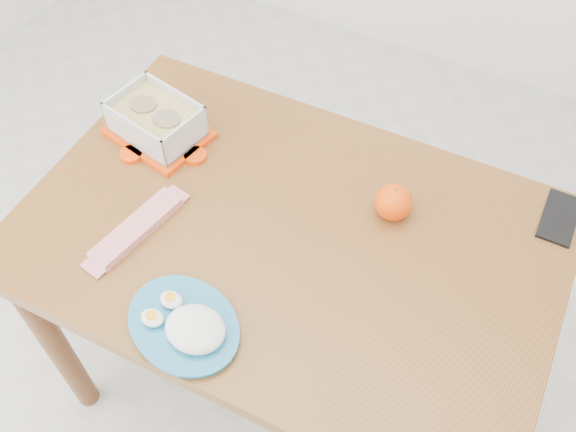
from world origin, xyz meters
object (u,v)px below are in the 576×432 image
at_px(orange_fruit, 394,202).
at_px(rice_plate, 187,325).
at_px(dining_table, 288,261).
at_px(food_container, 156,121).
at_px(smartphone, 559,218).

relative_size(orange_fruit, rice_plate, 0.27).
distance_m(dining_table, food_container, 0.45).
xyz_separation_m(rice_plate, smartphone, (0.56, 0.59, -0.02)).
bearing_deg(dining_table, rice_plate, -103.68).
relative_size(rice_plate, smartphone, 2.06).
bearing_deg(dining_table, smartphone, 30.00).
xyz_separation_m(orange_fruit, rice_plate, (-0.24, -0.44, -0.02)).
height_order(rice_plate, smartphone, rice_plate).
bearing_deg(rice_plate, dining_table, 94.33).
height_order(dining_table, rice_plate, rice_plate).
relative_size(dining_table, food_container, 4.50).
height_order(food_container, orange_fruit, food_container).
height_order(food_container, rice_plate, food_container).
bearing_deg(orange_fruit, smartphone, 25.28).
xyz_separation_m(food_container, orange_fruit, (0.58, 0.03, -0.01)).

